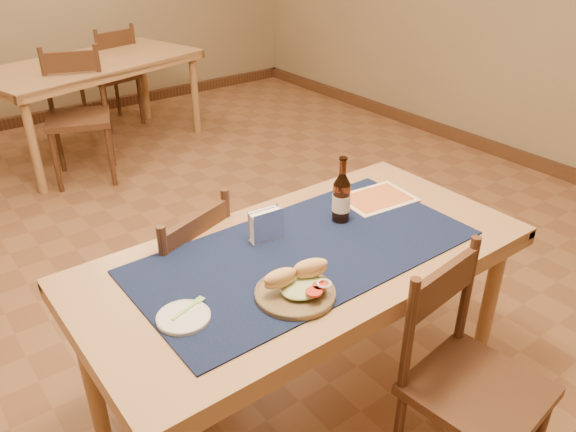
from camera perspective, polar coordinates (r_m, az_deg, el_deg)
room at (r=2.37m, az=-10.88°, el=18.42°), size 6.04×7.04×2.84m
main_table at (r=2.02m, az=1.73°, el=-5.64°), size 1.60×0.80×0.75m
placemat at (r=1.97m, az=1.77°, el=-3.59°), size 1.20×0.60×0.01m
baseboard at (r=2.92m, az=-8.45°, el=-8.53°), size 6.00×7.00×0.10m
back_table at (r=4.88m, az=-19.39°, el=13.69°), size 1.87×1.27×0.75m
chair_main_far at (r=2.35m, az=-11.24°, el=-7.18°), size 0.51×0.51×0.86m
chair_main_near at (r=2.01m, az=17.81°, el=-15.52°), size 0.44×0.44×0.86m
chair_back_near at (r=4.43m, az=-20.56°, el=9.70°), size 0.57×0.57×0.95m
chair_back_far at (r=5.50m, az=-17.55°, el=13.51°), size 0.51×0.51×0.92m
sandwich_plate at (r=1.74m, az=0.96°, el=-7.25°), size 0.26×0.25×0.10m
side_plate at (r=1.69m, az=-10.58°, el=-10.04°), size 0.16×0.16×0.01m
fork at (r=1.71m, az=-9.89°, el=-9.04°), size 0.13×0.06×0.00m
beer_bottle at (r=2.12m, az=5.45°, el=1.86°), size 0.07×0.07×0.26m
napkin_holder at (r=2.01m, az=-2.23°, el=-0.98°), size 0.14×0.06×0.12m
menu_card at (r=2.34m, az=9.01°, el=1.79°), size 0.31×0.24×0.01m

